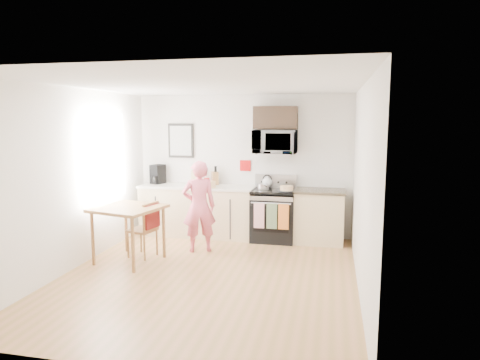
% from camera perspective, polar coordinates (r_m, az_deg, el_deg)
% --- Properties ---
extents(floor, '(4.60, 4.60, 0.00)m').
position_cam_1_polar(floor, '(6.08, -4.21, -12.65)').
color(floor, olive).
rests_on(floor, ground).
extents(back_wall, '(4.00, 0.04, 2.60)m').
position_cam_1_polar(back_wall, '(7.96, 0.37, 1.95)').
color(back_wall, white).
rests_on(back_wall, floor).
extents(front_wall, '(4.00, 0.04, 2.60)m').
position_cam_1_polar(front_wall, '(3.65, -14.74, -5.66)').
color(front_wall, white).
rests_on(front_wall, floor).
extents(left_wall, '(0.04, 4.60, 2.60)m').
position_cam_1_polar(left_wall, '(6.60, -21.22, 0.13)').
color(left_wall, white).
rests_on(left_wall, floor).
extents(right_wall, '(0.04, 4.60, 2.60)m').
position_cam_1_polar(right_wall, '(5.53, 15.95, -1.08)').
color(right_wall, white).
rests_on(right_wall, floor).
extents(ceiling, '(4.00, 4.60, 0.04)m').
position_cam_1_polar(ceiling, '(5.71, -4.49, 12.58)').
color(ceiling, white).
rests_on(ceiling, back_wall).
extents(window, '(0.06, 1.40, 1.50)m').
position_cam_1_polar(window, '(7.23, -17.60, 2.94)').
color(window, silver).
rests_on(window, left_wall).
extents(cabinet_left, '(2.10, 0.60, 0.90)m').
position_cam_1_polar(cabinet_left, '(8.02, -5.69, -4.21)').
color(cabinet_left, '#CAB481').
rests_on(cabinet_left, floor).
extents(countertop_left, '(2.14, 0.64, 0.04)m').
position_cam_1_polar(countertop_left, '(7.93, -5.74, -0.89)').
color(countertop_left, beige).
rests_on(countertop_left, cabinet_left).
extents(cabinet_right, '(0.84, 0.60, 0.90)m').
position_cam_1_polar(cabinet_right, '(7.64, 10.48, -4.91)').
color(cabinet_right, '#CAB481').
rests_on(cabinet_right, floor).
extents(countertop_right, '(0.88, 0.64, 0.04)m').
position_cam_1_polar(countertop_right, '(7.55, 10.58, -1.44)').
color(countertop_right, black).
rests_on(countertop_right, cabinet_right).
extents(range, '(0.76, 0.70, 1.16)m').
position_cam_1_polar(range, '(7.69, 4.49, -4.83)').
color(range, black).
rests_on(range, floor).
extents(microwave, '(0.76, 0.51, 0.42)m').
position_cam_1_polar(microwave, '(7.61, 4.70, 5.11)').
color(microwave, '#A6A7AB').
rests_on(microwave, back_wall).
extents(upper_cabinet, '(0.76, 0.35, 0.40)m').
position_cam_1_polar(upper_cabinet, '(7.64, 4.78, 8.27)').
color(upper_cabinet, black).
rests_on(upper_cabinet, back_wall).
extents(wall_art, '(0.50, 0.04, 0.65)m').
position_cam_1_polar(wall_art, '(8.24, -7.89, 5.21)').
color(wall_art, black).
rests_on(wall_art, back_wall).
extents(wall_trivet, '(0.20, 0.02, 0.20)m').
position_cam_1_polar(wall_trivet, '(7.94, 0.71, 1.93)').
color(wall_trivet, '#A10D0E').
rests_on(wall_trivet, back_wall).
extents(person, '(0.64, 0.55, 1.50)m').
position_cam_1_polar(person, '(6.99, -5.49, -3.53)').
color(person, '#DF3D5C').
rests_on(person, floor).
extents(dining_table, '(0.94, 0.94, 0.85)m').
position_cam_1_polar(dining_table, '(6.68, -14.66, -4.31)').
color(dining_table, brown).
rests_on(dining_table, floor).
extents(chair, '(0.48, 0.45, 0.88)m').
position_cam_1_polar(chair, '(6.83, -12.12, -5.51)').
color(chair, brown).
rests_on(chair, floor).
extents(knife_block, '(0.17, 0.19, 0.24)m').
position_cam_1_polar(knife_block, '(8.02, -3.36, 0.24)').
color(knife_block, brown).
rests_on(knife_block, countertop_left).
extents(utensil_crock, '(0.11, 0.11, 0.32)m').
position_cam_1_polar(utensil_crock, '(7.96, -4.48, 0.24)').
color(utensil_crock, '#A10D0E').
rests_on(utensil_crock, countertop_left).
extents(fruit_bowl, '(0.28, 0.28, 0.10)m').
position_cam_1_polar(fruit_bowl, '(8.00, -6.20, -0.37)').
color(fruit_bowl, silver).
rests_on(fruit_bowl, countertop_left).
extents(milk_carton, '(0.11, 0.11, 0.27)m').
position_cam_1_polar(milk_carton, '(8.00, -6.10, 0.30)').
color(milk_carton, tan).
rests_on(milk_carton, countertop_left).
extents(coffee_maker, '(0.27, 0.33, 0.36)m').
position_cam_1_polar(coffee_maker, '(8.28, -10.93, 0.70)').
color(coffee_maker, black).
rests_on(coffee_maker, countertop_left).
extents(bread_bag, '(0.37, 0.31, 0.12)m').
position_cam_1_polar(bread_bag, '(7.69, -4.56, -0.54)').
color(bread_bag, '#E2C176').
rests_on(bread_bag, countertop_left).
extents(cake, '(0.28, 0.28, 0.09)m').
position_cam_1_polar(cake, '(7.40, 6.23, -1.15)').
color(cake, black).
rests_on(cake, range).
extents(kettle, '(0.19, 0.19, 0.24)m').
position_cam_1_polar(kettle, '(7.75, 3.64, -0.28)').
color(kettle, silver).
rests_on(kettle, range).
extents(pot, '(0.20, 0.32, 0.10)m').
position_cam_1_polar(pot, '(7.53, 3.15, -0.92)').
color(pot, '#A6A7AB').
rests_on(pot, range).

